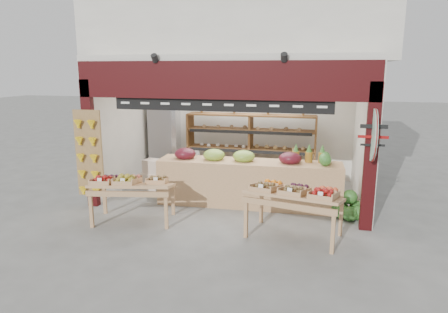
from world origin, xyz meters
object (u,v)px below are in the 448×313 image
at_px(display_table_right, 295,193).
at_px(back_shelving, 251,136).
at_px(watermelon_pile, 347,208).
at_px(display_table_left, 128,183).
at_px(refrigerator, 165,139).
at_px(cardboard_stack, 161,179).
at_px(mid_counter, 248,181).

bearing_deg(display_table_right, back_shelving, 112.26).
distance_m(back_shelving, watermelon_pile, 3.28).
relative_size(display_table_left, watermelon_pile, 2.33).
xyz_separation_m(refrigerator, display_table_right, (3.76, -3.51, -0.17)).
relative_size(cardboard_stack, display_table_left, 0.66).
distance_m(mid_counter, display_table_right, 1.82).
bearing_deg(display_table_left, display_table_right, -0.47).
relative_size(back_shelving, display_table_left, 2.01).
bearing_deg(watermelon_pile, refrigerator, 153.90).
xyz_separation_m(back_shelving, mid_counter, (0.27, -1.85, -0.67)).
bearing_deg(watermelon_pile, display_table_right, -128.62).
bearing_deg(cardboard_stack, mid_counter, -15.34).
xyz_separation_m(display_table_left, watermelon_pile, (4.08, 1.18, -0.56)).
bearing_deg(cardboard_stack, back_shelving, 32.47).
distance_m(display_table_left, display_table_right, 3.12).
relative_size(back_shelving, refrigerator, 1.70).
relative_size(display_table_left, display_table_right, 0.95).
bearing_deg(refrigerator, mid_counter, -46.68).
relative_size(refrigerator, cardboard_stack, 1.78).
bearing_deg(display_table_right, refrigerator, 136.92).
xyz_separation_m(refrigerator, cardboard_stack, (0.46, -1.46, -0.70)).
xyz_separation_m(back_shelving, display_table_right, (1.35, -3.30, -0.39)).
relative_size(refrigerator, display_table_left, 1.18).
distance_m(refrigerator, display_table_left, 3.55).
xyz_separation_m(mid_counter, display_table_left, (-2.04, -1.42, 0.22)).
bearing_deg(mid_counter, refrigerator, 142.36).
bearing_deg(display_table_left, cardboard_stack, 95.07).
height_order(refrigerator, display_table_left, refrigerator).
bearing_deg(watermelon_pile, mid_counter, 173.19).
xyz_separation_m(cardboard_stack, mid_counter, (2.22, -0.61, 0.26)).
height_order(cardboard_stack, display_table_right, display_table_right).
height_order(refrigerator, watermelon_pile, refrigerator).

